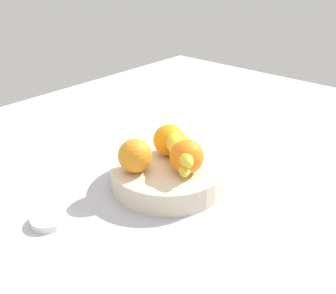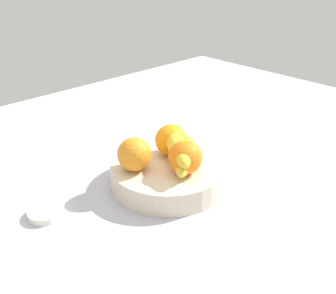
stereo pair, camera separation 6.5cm
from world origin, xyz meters
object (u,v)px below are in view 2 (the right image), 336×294
at_px(jar_lid, 46,213).
at_px(banana_bunch, 181,151).
at_px(fruit_bowl, 168,174).
at_px(orange_front_right, 185,157).
at_px(orange_front_left, 134,154).
at_px(orange_center, 171,140).

bearing_deg(jar_lid, banana_bunch, 160.00).
relative_size(fruit_bowl, jar_lid, 3.72).
bearing_deg(banana_bunch, jar_lid, -20.00).
distance_m(fruit_bowl, jar_lid, 0.26).
height_order(orange_front_right, banana_bunch, orange_front_right).
relative_size(orange_front_right, banana_bunch, 0.42).
bearing_deg(orange_front_right, fruit_bowl, -89.55).
height_order(orange_front_right, jar_lid, orange_front_right).
bearing_deg(fruit_bowl, orange_front_right, 90.45).
height_order(orange_front_left, orange_center, same).
xyz_separation_m(fruit_bowl, orange_front_left, (0.06, -0.03, 0.06)).
xyz_separation_m(orange_front_left, jar_lid, (0.18, -0.05, -0.08)).
relative_size(fruit_bowl, banana_bunch, 1.48).
xyz_separation_m(orange_center, banana_bunch, (0.02, 0.05, -0.00)).
distance_m(orange_front_right, jar_lid, 0.29).
bearing_deg(orange_center, fruit_bowl, 38.17).
bearing_deg(jar_lid, fruit_bowl, 162.64).
distance_m(orange_front_left, orange_front_right, 0.10).
relative_size(orange_front_left, orange_front_right, 1.00).
xyz_separation_m(banana_bunch, jar_lid, (0.27, -0.10, -0.07)).
xyz_separation_m(orange_front_left, orange_center, (-0.10, 0.00, 0.00)).
bearing_deg(orange_center, orange_front_left, -2.21).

